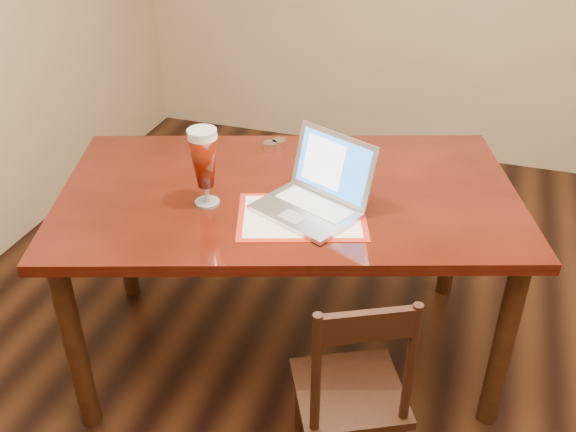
% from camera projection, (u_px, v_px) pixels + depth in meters
% --- Properties ---
extents(ground, '(5.00, 5.00, 0.00)m').
position_uv_depth(ground, '(382.00, 418.00, 2.62)').
color(ground, black).
rests_on(ground, ground).
extents(dining_table, '(2.01, 1.51, 1.14)m').
position_uv_depth(dining_table, '(287.00, 210.00, 2.57)').
color(dining_table, '#4C120A').
rests_on(dining_table, ground).
extents(dining_chair, '(0.49, 0.48, 0.87)m').
position_uv_depth(dining_chair, '(352.00, 393.00, 2.20)').
color(dining_chair, black).
rests_on(dining_chair, ground).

